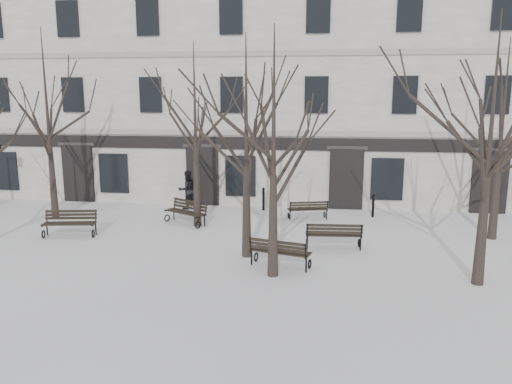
% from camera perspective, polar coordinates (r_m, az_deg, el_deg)
% --- Properties ---
extents(ground, '(100.00, 100.00, 0.00)m').
position_cam_1_polar(ground, '(16.91, -0.68, -7.65)').
color(ground, white).
rests_on(ground, ground).
extents(building, '(40.40, 10.20, 11.40)m').
position_cam_1_polar(building, '(28.89, 3.00, 11.28)').
color(building, silver).
rests_on(building, ground).
extents(tree_1, '(5.15, 5.15, 7.35)m').
position_cam_1_polar(tree_1, '(16.32, -1.13, 8.16)').
color(tree_1, black).
rests_on(tree_1, ground).
extents(tree_2, '(5.16, 5.16, 7.37)m').
position_cam_1_polar(tree_2, '(14.47, 2.04, 7.81)').
color(tree_2, black).
rests_on(tree_2, ground).
extents(tree_3, '(5.36, 5.36, 7.66)m').
position_cam_1_polar(tree_3, '(15.21, 25.38, 7.60)').
color(tree_3, black).
rests_on(tree_3, ground).
extents(tree_4, '(5.75, 5.75, 8.21)m').
position_cam_1_polar(tree_4, '(23.48, -22.84, 9.53)').
color(tree_4, black).
rests_on(tree_4, ground).
extents(tree_5, '(5.24, 5.24, 7.49)m').
position_cam_1_polar(tree_5, '(20.47, -6.99, 8.92)').
color(tree_5, black).
rests_on(tree_5, ground).
extents(tree_6, '(5.22, 5.22, 7.45)m').
position_cam_1_polar(tree_6, '(20.51, 26.41, 7.80)').
color(tree_6, black).
rests_on(tree_6, ground).
extents(bench_0, '(2.08, 1.05, 1.00)m').
position_cam_1_polar(bench_0, '(20.71, -20.50, -3.26)').
color(bench_0, black).
rests_on(bench_0, ground).
extents(bench_1, '(2.04, 1.18, 0.98)m').
position_cam_1_polar(bench_1, '(15.96, 2.72, -6.80)').
color(bench_1, black).
rests_on(bench_1, ground).
extents(bench_2, '(2.02, 0.84, 1.00)m').
position_cam_1_polar(bench_2, '(18.00, 8.87, -4.80)').
color(bench_2, black).
rests_on(bench_2, ground).
extents(bench_3, '(2.04, 1.61, 1.00)m').
position_cam_1_polar(bench_3, '(21.40, -7.95, -2.21)').
color(bench_3, black).
rests_on(bench_3, ground).
extents(bench_4, '(1.82, 1.04, 0.87)m').
position_cam_1_polar(bench_4, '(22.04, 5.96, -1.94)').
color(bench_4, black).
rests_on(bench_4, ground).
extents(bollard_a, '(0.14, 0.14, 1.11)m').
position_cam_1_polar(bollard_a, '(23.64, 0.86, -0.70)').
color(bollard_a, black).
rests_on(bollard_a, ground).
extents(bollard_b, '(0.13, 0.13, 1.05)m').
position_cam_1_polar(bollard_b, '(22.95, 13.24, -1.44)').
color(bollard_b, black).
rests_on(bollard_b, ground).
extents(pedestrian_b, '(1.14, 1.11, 1.85)m').
position_cam_1_polar(pedestrian_b, '(24.31, -7.81, -1.90)').
color(pedestrian_b, black).
rests_on(pedestrian_b, ground).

